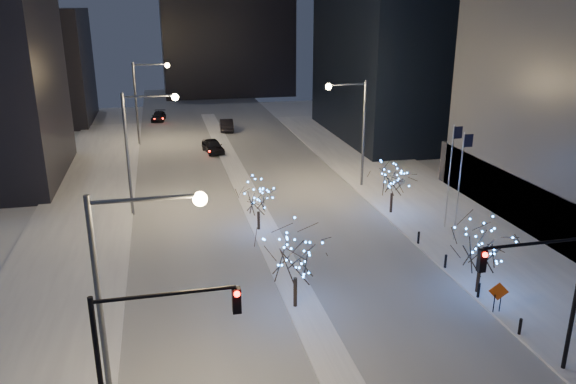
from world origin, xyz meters
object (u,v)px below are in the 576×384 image
object	(u,v)px
street_lamp_east	(355,120)
car_mid	(226,125)
car_far	(159,116)
holiday_tree_median_far	(258,198)
traffic_signal_east	(548,284)
holiday_tree_plaza_far	(393,179)
construction_sign	(498,294)
holiday_tree_plaza_near	(482,247)
traffic_signal_west	(143,348)
holiday_tree_median_near	(295,254)
street_lamp_w_far	(144,92)
street_lamp_w_near	(126,280)
street_lamp_w_mid	(140,137)
car_near	(213,146)

from	to	relation	value
street_lamp_east	car_mid	bearing A→B (deg)	107.18
car_far	holiday_tree_median_far	bearing A→B (deg)	-73.82
traffic_signal_east	car_far	bearing A→B (deg)	103.99
holiday_tree_plaza_far	construction_sign	bearing A→B (deg)	-91.79
street_lamp_east	holiday_tree_plaza_near	world-z (taller)	street_lamp_east
traffic_signal_west	holiday_tree_median_near	xyz separation A→B (m)	(7.94, 9.42, -1.39)
street_lamp_w_far	holiday_tree_plaza_near	size ratio (longest dim) A/B	2.16
holiday_tree_median_near	car_far	bearing A→B (deg)	96.93
car_mid	holiday_tree_plaza_far	world-z (taller)	holiday_tree_plaza_far
traffic_signal_east	car_mid	distance (m)	57.38
street_lamp_east	car_far	size ratio (longest dim) A/B	2.19
street_lamp_w_near	construction_sign	xyz separation A→B (m)	(19.24, 4.28, -5.25)
street_lamp_w_near	car_mid	distance (m)	57.01
car_far	holiday_tree_plaza_far	world-z (taller)	holiday_tree_plaza_far
car_far	holiday_tree_median_far	world-z (taller)	holiday_tree_median_far
street_lamp_w_mid	holiday_tree_median_near	world-z (taller)	street_lamp_w_mid
car_mid	holiday_tree_plaza_near	distance (m)	50.00
holiday_tree_median_far	holiday_tree_plaza_far	size ratio (longest dim) A/B	0.88
street_lamp_w_near	traffic_signal_west	distance (m)	2.70
car_far	holiday_tree_plaza_near	distance (m)	61.11
traffic_signal_west	holiday_tree_plaza_near	xyz separation A→B (m)	(18.94, 8.63, -1.70)
construction_sign	traffic_signal_east	bearing A→B (deg)	-84.60
street_lamp_w_mid	street_lamp_w_far	distance (m)	25.00
car_mid	holiday_tree_median_far	xyz separation A→B (m)	(-2.00, -36.51, 1.83)
street_lamp_w_near	construction_sign	bearing A→B (deg)	12.54
holiday_tree_median_far	construction_sign	size ratio (longest dim) A/B	2.11
traffic_signal_east	holiday_tree_median_near	xyz separation A→B (m)	(-9.44, 8.42, -1.39)
traffic_signal_east	holiday_tree_plaza_far	distance (m)	21.61
street_lamp_w_far	holiday_tree_plaza_far	size ratio (longest dim) A/B	2.29
street_lamp_w_far	car_near	distance (m)	11.11
street_lamp_w_mid	holiday_tree_median_far	xyz separation A→B (m)	(8.44, -5.75, -3.84)
street_lamp_w_mid	traffic_signal_west	xyz separation A→B (m)	(0.50, -27.00, -1.74)
car_near	holiday_tree_median_near	world-z (taller)	holiday_tree_median_near
car_far	holiday_tree_median_far	distance (m)	46.31
holiday_tree_median_far	holiday_tree_plaza_far	world-z (taller)	holiday_tree_plaza_far
holiday_tree_median_near	holiday_tree_plaza_far	xyz separation A→B (m)	(11.31, 13.04, -0.35)
holiday_tree_median_near	construction_sign	xyz separation A→B (m)	(10.80, -3.13, -2.13)
traffic_signal_west	construction_sign	world-z (taller)	traffic_signal_west
street_lamp_w_far	holiday_tree_median_near	distance (m)	43.53
traffic_signal_east	car_near	bearing A→B (deg)	103.05
street_lamp_east	holiday_tree_plaza_far	world-z (taller)	street_lamp_east
holiday_tree_plaza_far	construction_sign	xyz separation A→B (m)	(-0.51, -16.17, -1.77)
street_lamp_w_mid	holiday_tree_median_far	world-z (taller)	street_lamp_w_mid
car_near	holiday_tree_plaza_near	xyz separation A→B (m)	(12.00, -37.42, 2.27)
traffic_signal_east	holiday_tree_median_far	world-z (taller)	traffic_signal_east
holiday_tree_plaza_near	street_lamp_w_near	bearing A→B (deg)	-161.18
holiday_tree_plaza_far	street_lamp_w_far	bearing A→B (deg)	123.75
street_lamp_w_mid	construction_sign	distance (m)	28.76
traffic_signal_east	holiday_tree_plaza_near	bearing A→B (deg)	78.44
traffic_signal_east	holiday_tree_median_near	world-z (taller)	traffic_signal_east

